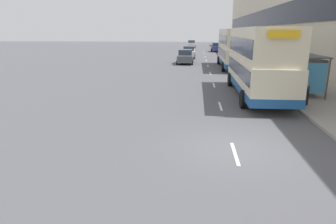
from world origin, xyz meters
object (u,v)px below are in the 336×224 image
object	(u,v)px
car_0	(191,44)
pedestrian_at_shelter	(313,76)
double_decker_bus_ahead	(233,48)
car_1	(189,52)
car_2	(216,47)
double_decker_bus_near	(258,61)
litter_bin	(304,95)
bus_shelter	(309,67)
car_3	(185,57)

from	to	relation	value
car_0	pedestrian_at_shelter	distance (m)	57.43
double_decker_bus_ahead	car_1	xyz separation A→B (m)	(-5.30, 12.21, -1.39)
car_2	double_decker_bus_near	bearing A→B (deg)	-90.07
double_decker_bus_near	litter_bin	bearing A→B (deg)	-52.61
bus_shelter	litter_bin	distance (m)	3.52
pedestrian_at_shelter	litter_bin	xyz separation A→B (m)	(-2.16, -4.78, -0.38)
bus_shelter	car_2	xyz separation A→B (m)	(-3.24, 43.23, -0.99)
double_decker_bus_ahead	car_3	distance (m)	6.97
double_decker_bus_ahead	car_3	size ratio (longest dim) A/B	2.50
bus_shelter	pedestrian_at_shelter	world-z (taller)	bus_shelter
bus_shelter	car_1	distance (m)	28.63
car_1	litter_bin	world-z (taller)	car_1
car_0	double_decker_bus_ahead	bearing A→B (deg)	97.18
pedestrian_at_shelter	car_1	bearing A→B (deg)	110.01
double_decker_bus_near	litter_bin	xyz separation A→B (m)	(2.08, -2.72, -1.62)
double_decker_bus_ahead	bus_shelter	bearing A→B (deg)	-78.41
car_3	pedestrian_at_shelter	bearing A→B (deg)	118.75
car_1	double_decker_bus_near	bearing A→B (deg)	100.44
car_2	pedestrian_at_shelter	distance (m)	41.73
car_0	car_3	world-z (taller)	car_0
double_decker_bus_near	bus_shelter	bearing A→B (deg)	6.13
car_2	pedestrian_at_shelter	size ratio (longest dim) A/B	2.55
double_decker_bus_ahead	car_3	bearing A→B (deg)	144.05
pedestrian_at_shelter	bus_shelter	bearing A→B (deg)	-118.71
car_2	car_3	bearing A→B (deg)	-102.62
double_decker_bus_near	car_2	world-z (taller)	double_decker_bus_near
double_decker_bus_ahead	car_2	bearing A→B (deg)	90.28
car_2	litter_bin	world-z (taller)	car_2
car_0	litter_bin	bearing A→B (deg)	96.80
car_0	car_3	size ratio (longest dim) A/B	0.88
bus_shelter	pedestrian_at_shelter	xyz separation A→B (m)	(0.94, 1.71, -0.83)
double_decker_bus_near	car_2	bearing A→B (deg)	89.93
double_decker_bus_ahead	car_3	xyz separation A→B (m)	(-5.53, 4.01, -1.40)
car_1	bus_shelter	bearing A→B (deg)	107.08
double_decker_bus_near	litter_bin	world-z (taller)	double_decker_bus_near
double_decker_bus_near	litter_bin	size ratio (longest dim) A/B	10.11
litter_bin	bus_shelter	bearing A→B (deg)	68.29
pedestrian_at_shelter	double_decker_bus_near	bearing A→B (deg)	-154.02
double_decker_bus_ahead	car_0	size ratio (longest dim) A/B	2.83
car_0	pedestrian_at_shelter	world-z (taller)	pedestrian_at_shelter
bus_shelter	car_3	distance (m)	21.03
double_decker_bus_near	car_0	size ratio (longest dim) A/B	2.70
double_decker_bus_ahead	double_decker_bus_near	bearing A→B (deg)	-90.71
double_decker_bus_near	pedestrian_at_shelter	bearing A→B (deg)	25.98
double_decker_bus_ahead	litter_bin	size ratio (longest dim) A/B	10.57
double_decker_bus_near	car_1	distance (m)	28.21
bus_shelter	pedestrian_at_shelter	distance (m)	2.12
double_decker_bus_ahead	pedestrian_at_shelter	bearing A→B (deg)	-73.26
bus_shelter	car_0	xyz separation A→B (m)	(-8.55, 58.35, -0.98)
bus_shelter	car_2	world-z (taller)	bus_shelter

